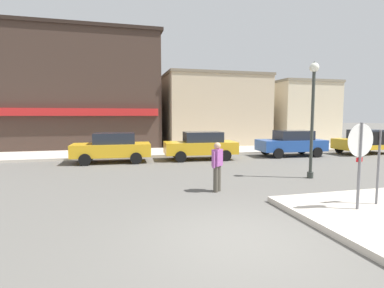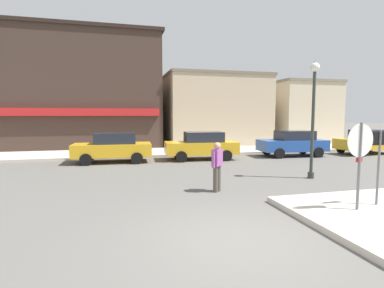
{
  "view_description": "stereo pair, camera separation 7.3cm",
  "coord_description": "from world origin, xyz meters",
  "views": [
    {
      "loc": [
        -2.36,
        -5.34,
        2.47
      ],
      "look_at": [
        0.21,
        4.5,
        1.5
      ],
      "focal_mm": 28.0,
      "sensor_mm": 36.0,
      "label": 1
    },
    {
      "loc": [
        -2.29,
        -5.36,
        2.47
      ],
      "look_at": [
        0.21,
        4.5,
        1.5
      ],
      "focal_mm": 28.0,
      "sensor_mm": 36.0,
      "label": 2
    }
  ],
  "objects": [
    {
      "name": "parked_car_second",
      "position": [
        2.35,
        10.72,
        0.81
      ],
      "size": [
        4.11,
        2.09,
        1.56
      ],
      "color": "gold",
      "rests_on": "ground"
    },
    {
      "name": "parked_car_nearest",
      "position": [
        -2.47,
        10.87,
        0.81
      ],
      "size": [
        4.07,
        2.01,
        1.56
      ],
      "color": "gold",
      "rests_on": "ground"
    },
    {
      "name": "kerb_far",
      "position": [
        0.0,
        14.04,
        0.07
      ],
      "size": [
        80.0,
        4.0,
        0.15
      ],
      "primitive_type": "cube",
      "color": "beige",
      "rests_on": "ground"
    },
    {
      "name": "pedestrian_crossing_near",
      "position": [
        0.85,
        3.71,
        0.87
      ],
      "size": [
        0.47,
        0.43,
        1.61
      ],
      "color": "#4C473D",
      "rests_on": "ground"
    },
    {
      "name": "parked_car_fourth",
      "position": [
        13.36,
        10.42,
        0.81
      ],
      "size": [
        4.11,
        2.09,
        1.56
      ],
      "color": "gold",
      "rests_on": "ground"
    },
    {
      "name": "one_way_sign",
      "position": [
        4.27,
        0.87,
        1.33
      ],
      "size": [
        0.6,
        0.08,
        2.1
      ],
      "color": "slate",
      "rests_on": "ground"
    },
    {
      "name": "parked_car_third",
      "position": [
        8.1,
        10.69,
        0.81
      ],
      "size": [
        4.1,
        2.07,
        1.56
      ],
      "color": "#234C9E",
      "rests_on": "ground"
    },
    {
      "name": "ground_plane",
      "position": [
        0.0,
        0.0,
        0.0
      ],
      "size": [
        160.0,
        160.0,
        0.0
      ],
      "primitive_type": "plane",
      "color": "#5B5954"
    },
    {
      "name": "lamp_post",
      "position": [
        5.13,
        4.78,
        2.96
      ],
      "size": [
        0.36,
        0.36,
        4.54
      ],
      "color": "#333833",
      "rests_on": "ground"
    },
    {
      "name": "stop_sign",
      "position": [
        3.46,
        0.65,
        1.52
      ],
      "size": [
        0.82,
        0.09,
        2.3
      ],
      "color": "slate",
      "rests_on": "ground"
    },
    {
      "name": "building_storefront_left_near",
      "position": [
        5.68,
        19.06,
        2.89
      ],
      "size": [
        8.23,
        6.94,
        5.77
      ],
      "color": "tan",
      "rests_on": "ground"
    },
    {
      "name": "building_storefront_left_mid",
      "position": [
        13.49,
        19.49,
        2.7
      ],
      "size": [
        5.3,
        7.92,
        5.4
      ],
      "color": "beige",
      "rests_on": "ground"
    },
    {
      "name": "building_corner_shop",
      "position": [
        -4.97,
        20.18,
        4.31
      ],
      "size": [
        12.26,
        8.78,
        8.61
      ],
      "color": "#3D2D26",
      "rests_on": "ground"
    }
  ]
}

